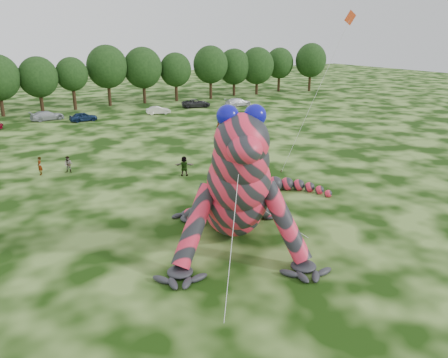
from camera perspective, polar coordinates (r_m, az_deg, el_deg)
ground at (r=27.14m, az=5.60°, el=-9.02°), size 240.00×240.00×0.00m
inflatable_gecko at (r=28.00m, az=1.04°, el=1.98°), size 21.48×22.87×9.06m
flying_kite at (r=39.23m, az=15.52°, el=18.29°), size 4.44×4.05×14.70m
tree_8 at (r=77.43m, az=-22.98°, el=11.24°), size 6.14×5.53×8.94m
tree_9 at (r=78.66m, az=-19.14°, el=11.68°), size 5.27×4.74×8.68m
tree_10 at (r=81.22m, az=-14.93°, el=12.91°), size 7.09×6.38×10.50m
tree_11 at (r=82.82m, az=-10.49°, el=13.16°), size 7.01×6.31×10.07m
tree_12 at (r=84.76m, az=-6.31°, el=13.10°), size 5.99×5.39×8.97m
tree_13 at (r=87.30m, az=-1.76°, el=13.74°), size 6.83×6.15×10.13m
tree_14 at (r=91.85m, az=1.33°, el=13.77°), size 6.82×6.14×9.40m
tree_15 at (r=93.76m, az=4.33°, el=13.89°), size 7.17×6.45×9.63m
tree_16 at (r=99.13m, az=7.23°, el=13.98°), size 6.26×5.63×9.37m
tree_17 at (r=101.09m, az=11.23°, el=14.13°), size 6.98×6.28×10.30m
car_3 at (r=70.88m, az=-22.10°, el=7.68°), size 5.09×2.76×1.40m
car_4 at (r=68.22m, az=-17.89°, el=7.74°), size 4.00×1.72×1.35m
car_5 at (r=71.56m, az=-8.59°, el=8.87°), size 3.96×2.04×1.24m
car_6 at (r=77.56m, az=-3.65°, el=9.84°), size 5.36×3.25×1.39m
car_7 at (r=78.64m, az=1.86°, el=10.01°), size 5.07×2.36×1.43m
spectator_1 at (r=43.33m, az=-19.65°, el=1.79°), size 0.97×0.90×1.59m
spectator_3 at (r=55.66m, az=-0.70°, el=6.62°), size 1.19×0.92×1.88m
spectator_0 at (r=43.60m, az=-22.94°, el=1.57°), size 0.51×0.68×1.70m
spectator_5 at (r=40.09m, az=-5.22°, el=1.71°), size 1.77×1.27×1.84m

